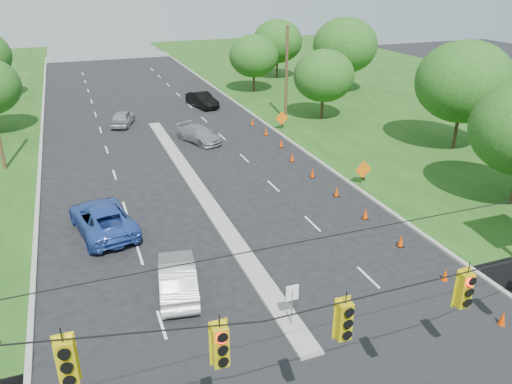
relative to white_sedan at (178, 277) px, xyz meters
name	(u,v)px	position (x,y,z in m)	size (l,w,h in m)	color
curb_left	(40,165)	(-6.29, 19.87, -0.78)	(0.25, 110.00, 0.16)	gray
curb_right	(283,137)	(13.91, 19.87, -0.78)	(0.25, 110.00, 0.16)	gray
median	(199,191)	(3.81, 10.87, -0.78)	(1.00, 34.00, 0.18)	gray
median_sign	(292,298)	(3.81, -4.13, 0.69)	(0.55, 0.06, 2.05)	gray
signal_span	(408,338)	(3.76, -11.13, 4.19)	(25.60, 0.32, 9.00)	#422D1C
utility_pole_far_right	(286,75)	(16.31, 24.87, 3.72)	(0.28, 0.28, 9.00)	#422D1C
cone_0	(503,319)	(12.04, -7.13, -0.43)	(0.32, 0.32, 0.70)	#E03B00
cone_1	(445,275)	(12.04, -3.63, -0.43)	(0.32, 0.32, 0.70)	#E03B00
cone_2	(401,241)	(12.04, -0.13, -0.43)	(0.32, 0.32, 0.70)	#E03B00
cone_3	(365,213)	(12.04, 3.37, -0.43)	(0.32, 0.32, 0.70)	#E03B00
cone_4	(337,191)	(12.04, 6.87, -0.43)	(0.32, 0.32, 0.70)	#E03B00
cone_5	(312,173)	(12.04, 10.37, -0.43)	(0.32, 0.32, 0.70)	#E03B00
cone_6	(292,157)	(12.04, 13.87, -0.43)	(0.32, 0.32, 0.70)	#E03B00
cone_7	(281,143)	(12.64, 17.37, -0.43)	(0.32, 0.32, 0.70)	#E03B00
cone_8	(266,132)	(12.64, 20.87, -0.43)	(0.32, 0.32, 0.70)	#E03B00
cone_9	(252,122)	(12.64, 24.37, -0.43)	(0.32, 0.32, 0.70)	#E03B00
work_sign_1	(363,170)	(14.61, 7.87, 0.32)	(1.27, 0.58, 1.37)	black
work_sign_2	(282,119)	(14.61, 21.87, 0.32)	(1.27, 0.58, 1.37)	black
tree_8	(464,82)	(25.81, 11.87, 4.80)	(7.56, 7.56, 8.82)	black
tree_9	(324,76)	(19.81, 23.87, 3.56)	(5.88, 5.88, 6.86)	black
tree_10	(345,45)	(27.81, 33.87, 4.80)	(7.56, 7.56, 8.82)	black
tree_11	(277,41)	(23.81, 44.87, 4.18)	(6.72, 6.72, 7.84)	black
tree_12	(254,56)	(17.81, 37.87, 3.56)	(5.88, 5.88, 6.86)	black
white_sedan	(178,277)	(0.00, 0.00, 0.00)	(1.64, 4.72, 1.55)	#BBBBBB
blue_pickup	(103,218)	(-2.67, 7.19, 0.06)	(2.79, 6.05, 1.68)	#2A489F
silver_car_far	(199,134)	(6.55, 21.18, -0.08)	(1.94, 4.78, 1.39)	gray
silver_car_oncoming	(123,118)	(1.02, 28.76, -0.05)	(1.71, 4.24, 1.45)	gray
dark_car_receding	(202,100)	(9.98, 33.00, 0.02)	(1.70, 4.87, 1.60)	black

